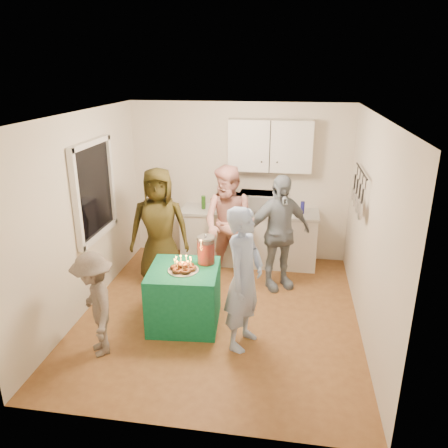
# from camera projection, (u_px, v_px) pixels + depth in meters

# --- Properties ---
(floor) EXTENTS (4.00, 4.00, 0.00)m
(floor) POSITION_uv_depth(u_px,v_px,m) (220.00, 313.00, 5.84)
(floor) COLOR brown
(floor) RESTS_ON ground
(ceiling) EXTENTS (4.00, 4.00, 0.00)m
(ceiling) POSITION_uv_depth(u_px,v_px,m) (219.00, 115.00, 4.96)
(ceiling) COLOR white
(ceiling) RESTS_ON floor
(back_wall) EXTENTS (3.60, 3.60, 0.00)m
(back_wall) POSITION_uv_depth(u_px,v_px,m) (239.00, 182.00, 7.26)
(back_wall) COLOR silver
(back_wall) RESTS_ON floor
(left_wall) EXTENTS (4.00, 4.00, 0.00)m
(left_wall) POSITION_uv_depth(u_px,v_px,m) (83.00, 215.00, 5.66)
(left_wall) COLOR silver
(left_wall) RESTS_ON floor
(right_wall) EXTENTS (4.00, 4.00, 0.00)m
(right_wall) POSITION_uv_depth(u_px,v_px,m) (370.00, 230.00, 5.14)
(right_wall) COLOR silver
(right_wall) RESTS_ON floor
(window_night) EXTENTS (0.04, 1.00, 1.20)m
(window_night) POSITION_uv_depth(u_px,v_px,m) (93.00, 190.00, 5.85)
(window_night) COLOR black
(window_night) RESTS_ON left_wall
(counter) EXTENTS (2.20, 0.58, 0.86)m
(counter) POSITION_uv_depth(u_px,v_px,m) (249.00, 238.00, 7.25)
(counter) COLOR white
(counter) RESTS_ON floor
(countertop) EXTENTS (2.24, 0.62, 0.05)m
(countertop) POSITION_uv_depth(u_px,v_px,m) (249.00, 212.00, 7.09)
(countertop) COLOR beige
(countertop) RESTS_ON counter
(upper_cabinet) EXTENTS (1.30, 0.30, 0.80)m
(upper_cabinet) POSITION_uv_depth(u_px,v_px,m) (270.00, 145.00, 6.82)
(upper_cabinet) COLOR white
(upper_cabinet) RESTS_ON back_wall
(pot_rack) EXTENTS (0.12, 1.00, 0.60)m
(pot_rack) POSITION_uv_depth(u_px,v_px,m) (358.00, 190.00, 5.70)
(pot_rack) COLOR black
(pot_rack) RESTS_ON right_wall
(microwave) EXTENTS (0.56, 0.39, 0.31)m
(microwave) POSITION_uv_depth(u_px,v_px,m) (257.00, 202.00, 7.01)
(microwave) COLOR white
(microwave) RESTS_ON countertop
(party_table) EXTENTS (0.91, 0.91, 0.76)m
(party_table) POSITION_uv_depth(u_px,v_px,m) (184.00, 296.00, 5.52)
(party_table) COLOR #106F45
(party_table) RESTS_ON floor
(donut_cake) EXTENTS (0.38, 0.38, 0.18)m
(donut_cake) POSITION_uv_depth(u_px,v_px,m) (183.00, 264.00, 5.31)
(donut_cake) COLOR #381C0C
(donut_cake) RESTS_ON party_table
(punch_jar) EXTENTS (0.22, 0.22, 0.34)m
(punch_jar) POSITION_uv_depth(u_px,v_px,m) (206.00, 251.00, 5.49)
(punch_jar) COLOR red
(punch_jar) RESTS_ON party_table
(man_birthday) EXTENTS (0.58, 0.72, 1.71)m
(man_birthday) POSITION_uv_depth(u_px,v_px,m) (244.00, 279.00, 4.93)
(man_birthday) COLOR #9BB4E2
(man_birthday) RESTS_ON floor
(woman_back_left) EXTENTS (0.95, 0.70, 1.78)m
(woman_back_left) POSITION_uv_depth(u_px,v_px,m) (159.00, 228.00, 6.39)
(woman_back_left) COLOR brown
(woman_back_left) RESTS_ON floor
(woman_back_center) EXTENTS (1.04, 0.92, 1.78)m
(woman_back_center) POSITION_uv_depth(u_px,v_px,m) (229.00, 225.00, 6.52)
(woman_back_center) COLOR #D5706F
(woman_back_center) RESTS_ON floor
(woman_back_right) EXTENTS (1.08, 0.86, 1.72)m
(woman_back_right) POSITION_uv_depth(u_px,v_px,m) (278.00, 233.00, 6.28)
(woman_back_right) COLOR #0F2134
(woman_back_right) RESTS_ON floor
(child_near_left) EXTENTS (0.83, 0.92, 1.24)m
(child_near_left) POSITION_uv_depth(u_px,v_px,m) (95.00, 305.00, 4.86)
(child_near_left) COLOR #5D524B
(child_near_left) RESTS_ON floor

